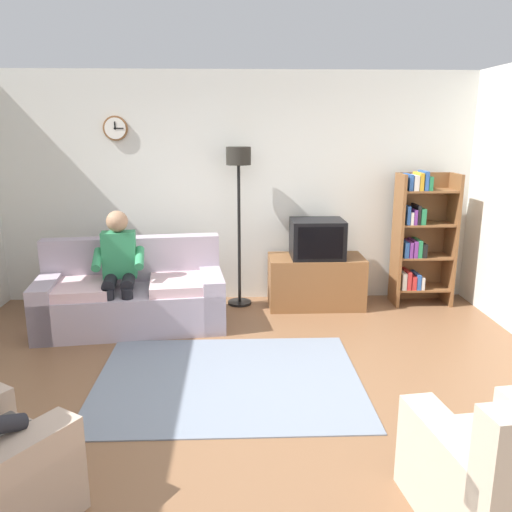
# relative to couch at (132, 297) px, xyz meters

# --- Properties ---
(ground_plane) EXTENTS (12.00, 12.00, 0.00)m
(ground_plane) POSITION_rel_couch_xyz_m (1.13, -1.70, -0.31)
(ground_plane) COLOR brown
(back_wall_assembly) EXTENTS (6.20, 0.17, 2.70)m
(back_wall_assembly) POSITION_rel_couch_xyz_m (1.12, 0.96, 1.04)
(back_wall_assembly) COLOR silver
(back_wall_assembly) RESTS_ON ground_plane
(couch) EXTENTS (1.99, 1.11, 0.90)m
(couch) POSITION_rel_couch_xyz_m (0.00, 0.00, 0.00)
(couch) COLOR #A899A8
(couch) RESTS_ON ground_plane
(tv_stand) EXTENTS (1.10, 0.56, 0.60)m
(tv_stand) POSITION_rel_couch_xyz_m (2.04, 0.55, -0.01)
(tv_stand) COLOR brown
(tv_stand) RESTS_ON ground_plane
(tv) EXTENTS (0.60, 0.49, 0.44)m
(tv) POSITION_rel_couch_xyz_m (2.04, 0.53, 0.50)
(tv) COLOR black
(tv) RESTS_ON tv_stand
(bookshelf) EXTENTS (0.68, 0.36, 1.58)m
(bookshelf) POSITION_rel_couch_xyz_m (3.26, 0.62, 0.50)
(bookshelf) COLOR brown
(bookshelf) RESTS_ON ground_plane
(floor_lamp) EXTENTS (0.28, 0.28, 1.85)m
(floor_lamp) POSITION_rel_couch_xyz_m (1.14, 0.65, 1.14)
(floor_lamp) COLOR black
(floor_lamp) RESTS_ON ground_plane
(armchair_near_bookshelf) EXTENTS (0.91, 0.97, 0.90)m
(armchair_near_bookshelf) POSITION_rel_couch_xyz_m (2.50, -3.02, -0.02)
(armchair_near_bookshelf) COLOR #BCAD99
(armchair_near_bookshelf) RESTS_ON ground_plane
(area_rug) EXTENTS (2.20, 1.70, 0.01)m
(area_rug) POSITION_rel_couch_xyz_m (1.03, -1.30, -0.31)
(area_rug) COLOR slate
(area_rug) RESTS_ON ground_plane
(person_on_couch) EXTENTS (0.55, 0.57, 1.24)m
(person_on_couch) POSITION_rel_couch_xyz_m (-0.09, -0.11, 0.39)
(person_on_couch) COLOR #338C59
(person_on_couch) RESTS_ON ground_plane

